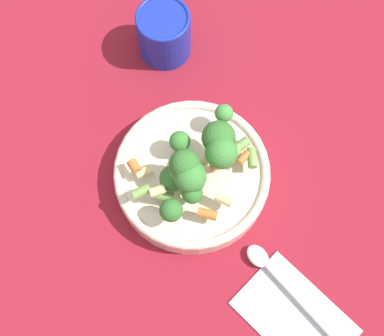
% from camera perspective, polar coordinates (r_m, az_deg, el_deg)
% --- Properties ---
extents(ground_plane, '(3.00, 3.00, 0.00)m').
position_cam_1_polar(ground_plane, '(0.80, 0.00, -1.29)').
color(ground_plane, maroon).
extents(bowl, '(0.23, 0.23, 0.04)m').
position_cam_1_polar(bowl, '(0.78, 0.00, -0.75)').
color(bowl, beige).
rests_on(bowl, ground_plane).
extents(pasta_salad, '(0.18, 0.18, 0.08)m').
position_cam_1_polar(pasta_salad, '(0.71, 0.48, 0.32)').
color(pasta_salad, '#8CB766').
rests_on(pasta_salad, bowl).
extents(cup, '(0.08, 0.08, 0.09)m').
position_cam_1_polar(cup, '(0.86, -3.00, 14.19)').
color(cup, '#192DAD').
rests_on(cup, ground_plane).
extents(napkin, '(0.18, 0.19, 0.01)m').
position_cam_1_polar(napkin, '(0.77, 10.96, -15.34)').
color(napkin, '#B2BCC6').
rests_on(napkin, ground_plane).
extents(spoon, '(0.14, 0.16, 0.01)m').
position_cam_1_polar(spoon, '(0.77, 9.40, -11.75)').
color(spoon, silver).
rests_on(spoon, napkin).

